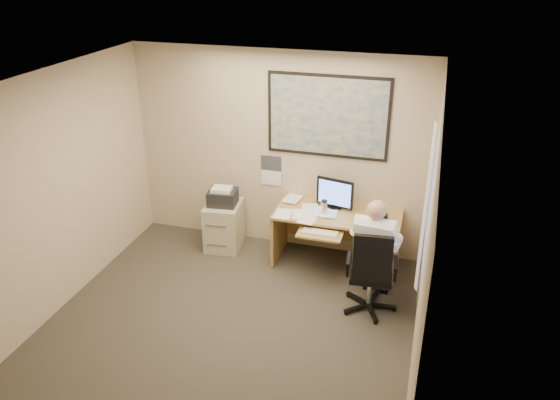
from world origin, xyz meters
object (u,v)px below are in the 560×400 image
(office_chair, at_px, (369,287))
(person, at_px, (373,256))
(desk, at_px, (362,237))
(filing_cabinet, at_px, (224,221))

(office_chair, bearing_deg, person, 81.10)
(desk, xyz_separation_m, office_chair, (0.22, -0.92, -0.13))
(filing_cabinet, bearing_deg, person, -28.56)
(office_chair, bearing_deg, filing_cabinet, 151.01)
(filing_cabinet, relative_size, person, 0.66)
(filing_cabinet, distance_m, office_chair, 2.33)
(person, bearing_deg, filing_cabinet, 164.31)
(filing_cabinet, height_order, person, person)
(filing_cabinet, xyz_separation_m, person, (2.14, -0.85, 0.30))
(office_chair, bearing_deg, desk, 98.01)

